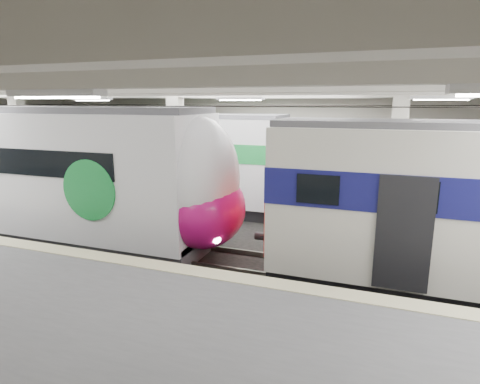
% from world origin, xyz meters
% --- Properties ---
extents(station_hall, '(36.00, 24.00, 5.75)m').
position_xyz_m(station_hall, '(0.00, -1.74, 3.24)').
color(station_hall, black).
rests_on(station_hall, ground).
extents(modern_emu, '(14.61, 3.01, 4.67)m').
position_xyz_m(modern_emu, '(-5.88, -0.00, 2.30)').
color(modern_emu, white).
rests_on(modern_emu, ground).
extents(far_train, '(13.48, 2.90, 4.32)m').
position_xyz_m(far_train, '(-6.06, 5.50, 2.23)').
color(far_train, white).
rests_on(far_train, ground).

